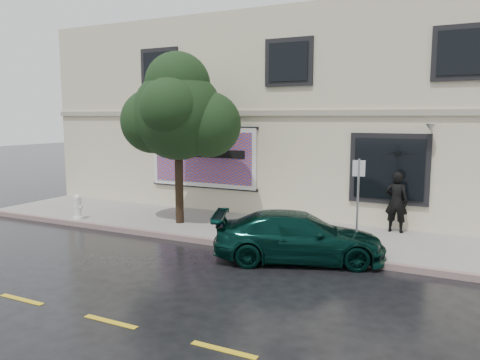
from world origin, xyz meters
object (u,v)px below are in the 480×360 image
at_px(pedestrian, 396,202).
at_px(car, 299,237).
at_px(fire_hydrant, 78,207).
at_px(street_tree, 178,115).

bearing_deg(pedestrian, car, 66.60).
relative_size(car, fire_hydrant, 5.06).
bearing_deg(fire_hydrant, car, -26.38).
distance_m(pedestrian, street_tree, 7.00).
xyz_separation_m(street_tree, fire_hydrant, (-3.28, -1.04, -2.98)).
bearing_deg(pedestrian, street_tree, 19.77).
xyz_separation_m(pedestrian, fire_hydrant, (-9.59, -2.80, -0.49)).
bearing_deg(car, street_tree, 49.21).
xyz_separation_m(car, fire_hydrant, (-7.81, 0.60, -0.05)).
height_order(pedestrian, fire_hydrant, pedestrian).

